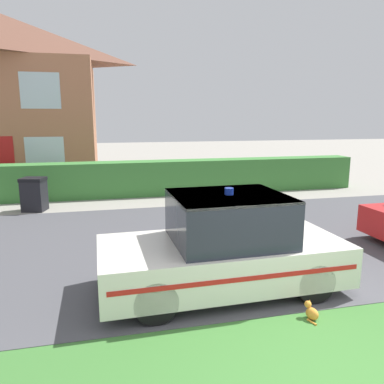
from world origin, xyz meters
The scene contains 7 objects.
ground_plane centered at (0.00, 0.00, 0.00)m, with size 80.00×80.00×0.00m, color gray.
road_strip centered at (0.00, 4.81, 0.01)m, with size 28.00×6.90×0.01m, color #4C4C51.
lawn_verge centered at (0.00, 0.29, 0.00)m, with size 28.00×2.15×0.01m, color #3D7533.
garden_hedge centered at (-0.63, 10.30, 0.62)m, with size 15.42×0.87×1.23m, color #3D7F38.
police_car centered at (-0.60, 2.36, 0.73)m, with size 3.94×1.83×1.68m.
cat centered at (0.31, 1.19, 0.10)m, with size 0.19×0.30×0.25m.
wheelie_bin centered at (-4.53, 8.70, 0.51)m, with size 0.78×0.72×1.01m.
Camera 1 is at (-2.40, -3.10, 2.77)m, focal length 35.00 mm.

